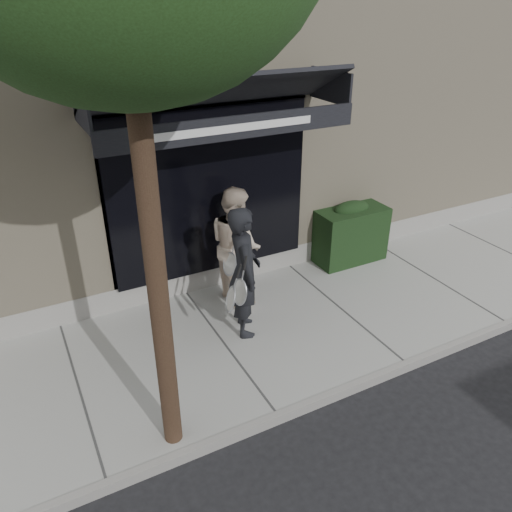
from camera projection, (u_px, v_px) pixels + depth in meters
ground at (338, 312)px, 7.98m from camera, size 80.00×80.00×0.00m
sidewalk at (338, 309)px, 7.95m from camera, size 20.00×3.00×0.12m
curb at (406, 366)px, 6.73m from camera, size 20.00×0.10×0.14m
building_facade at (209, 88)px, 10.58m from camera, size 14.30×8.04×5.64m
hedge at (349, 232)px, 9.10m from camera, size 1.30×0.70×1.14m
pedestrian_front at (244, 272)px, 6.93m from camera, size 0.82×0.96×1.94m
pedestrian_back at (236, 244)px, 7.78m from camera, size 0.77×0.96×1.87m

